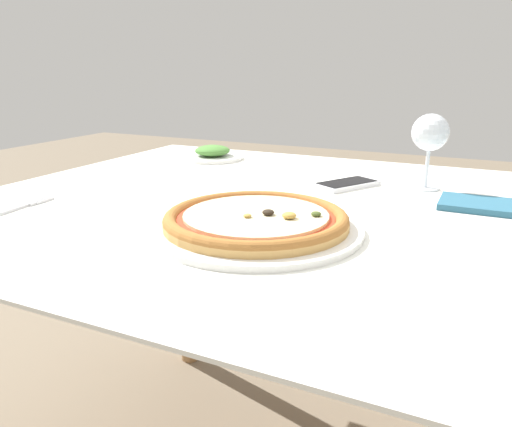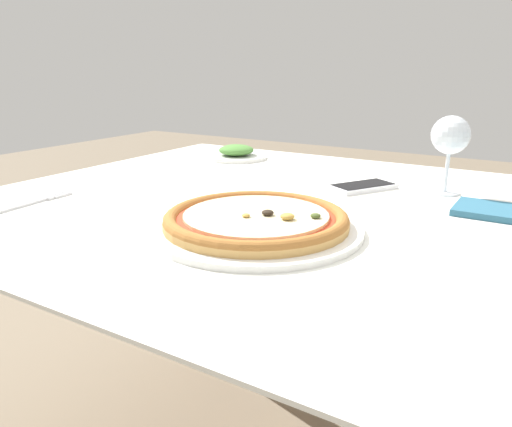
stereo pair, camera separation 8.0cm
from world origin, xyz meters
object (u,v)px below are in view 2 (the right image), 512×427
(pizza_plate, at_px, (256,221))
(wine_glass_far_left, at_px, (451,137))
(dining_table, at_px, (282,244))
(fork, at_px, (37,201))
(cell_phone, at_px, (363,187))
(side_plate, at_px, (236,153))

(pizza_plate, relative_size, wine_glass_far_left, 2.14)
(dining_table, relative_size, fork, 7.08)
(pizza_plate, relative_size, cell_phone, 2.16)
(fork, height_order, wine_glass_far_left, wine_glass_far_left)
(dining_table, bearing_deg, fork, -148.62)
(pizza_plate, height_order, side_plate, same)
(fork, height_order, cell_phone, cell_phone)
(fork, distance_m, wine_glass_far_left, 0.84)
(fork, relative_size, wine_glass_far_left, 1.05)
(cell_phone, xyz_separation_m, side_plate, (-0.44, 0.16, 0.01))
(dining_table, distance_m, wine_glass_far_left, 0.41)
(pizza_plate, distance_m, cell_phone, 0.37)
(pizza_plate, height_order, cell_phone, pizza_plate)
(dining_table, relative_size, side_plate, 7.00)
(wine_glass_far_left, distance_m, side_plate, 0.62)
(dining_table, distance_m, pizza_plate, 0.21)
(pizza_plate, bearing_deg, side_plate, 126.51)
(dining_table, bearing_deg, pizza_plate, -74.92)
(dining_table, relative_size, wine_glass_far_left, 7.43)
(wine_glass_far_left, relative_size, side_plate, 0.94)
(fork, relative_size, side_plate, 0.99)
(fork, xyz_separation_m, side_plate, (0.07, 0.60, 0.01))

